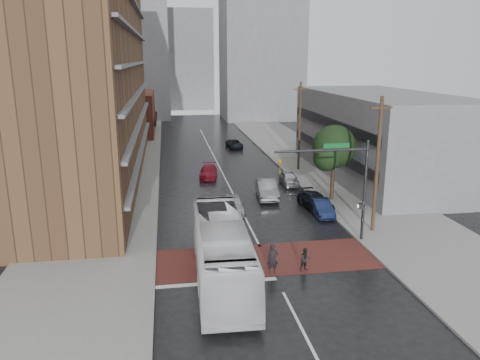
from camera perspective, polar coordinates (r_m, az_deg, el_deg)
name	(u,v)px	position (r m, az deg, el deg)	size (l,w,h in m)	color
ground	(268,262)	(30.10, 3.41, -9.99)	(160.00, 160.00, 0.00)	black
crosswalk	(266,259)	(30.54, 3.21, -9.58)	(14.00, 5.00, 0.02)	maroon
sidewalk_west	(118,174)	(53.46, -14.62, 0.70)	(9.00, 90.00, 0.15)	gray
sidewalk_east	(318,167)	(55.99, 9.49, 1.59)	(9.00, 90.00, 0.15)	gray
apartment_block	(83,43)	(51.35, -18.64, 15.56)	(10.00, 44.00, 28.00)	brown
storefront_west	(130,113)	(81.43, -13.27, 7.90)	(8.00, 16.00, 7.00)	brown
building_east	(379,135)	(52.46, 16.62, 5.23)	(11.00, 26.00, 9.00)	gray
distant_tower_west	(125,41)	(105.06, -13.89, 16.14)	(18.00, 16.00, 32.00)	gray
distant_tower_east	(261,30)	(100.85, 2.60, 17.75)	(16.00, 14.00, 36.00)	gray
distant_tower_center	(188,60)	(121.85, -6.35, 14.32)	(12.00, 10.00, 24.00)	gray
street_tree	(334,149)	(42.10, 11.40, 3.68)	(4.20, 4.10, 6.90)	#332319
signal_mast	(345,177)	(32.46, 12.72, 0.38)	(6.50, 0.30, 7.20)	#2D2D33
utility_pole_near	(377,165)	(34.88, 16.38, 1.80)	(1.60, 0.26, 10.00)	#473321
utility_pole_far	(300,126)	(53.33, 7.28, 6.57)	(1.60, 0.26, 10.00)	#473321
transit_bus	(222,251)	(27.35, -2.24, -8.60)	(2.93, 12.51, 3.49)	white
pedestrian_a	(273,259)	(28.39, 4.01, -9.56)	(0.67, 0.44, 1.83)	black
pedestrian_b	(305,260)	(28.96, 7.98, -9.58)	(0.70, 0.55, 1.44)	black
car_travel_a	(233,204)	(39.07, -0.85, -2.97)	(1.68, 4.18, 1.42)	#AFB4B7
car_travel_b	(267,189)	(43.11, 3.30, -1.14)	(1.73, 4.96, 1.63)	#929599
car_travel_c	(209,172)	(50.55, -3.86, 1.01)	(1.80, 4.42, 1.28)	maroon
suv_travel	(234,144)	(67.16, -0.69, 4.41)	(1.96, 4.26, 1.18)	black
car_parked_near	(321,208)	(38.96, 9.90, -3.33)	(1.38, 3.95, 1.30)	#121B3F
car_parked_mid	(315,201)	(40.48, 9.14, -2.58)	(1.88, 4.63, 1.34)	black
car_parked_far	(289,178)	(47.85, 5.99, 0.22)	(1.58, 3.93, 1.34)	#B0B1B8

